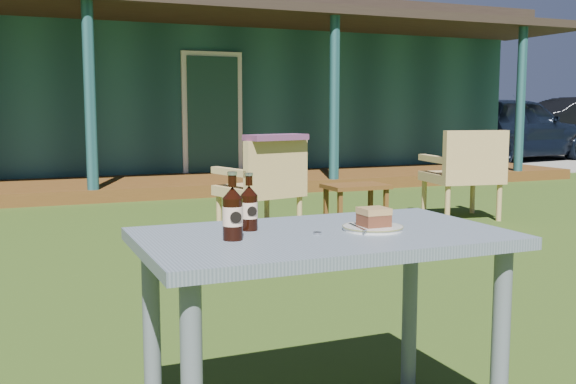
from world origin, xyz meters
name	(u,v)px	position (x,y,z in m)	size (l,w,h in m)	color
ground	(198,311)	(0.00, 0.00, 0.00)	(80.00, 80.00, 0.00)	#334916
pavilion	(60,83)	(0.00, 9.39, 1.61)	(15.80, 8.30, 3.45)	#1A4245
gravel_strip	(542,158)	(10.50, 8.50, 0.01)	(9.00, 6.00, 0.02)	gray
car_near	(510,128)	(9.18, 8.10, 0.72)	(1.70, 4.23, 1.44)	black
cafe_table	(323,262)	(0.00, -1.60, 0.62)	(1.20, 0.70, 0.72)	slate
plate	(373,228)	(0.17, -1.63, 0.73)	(0.20, 0.20, 0.01)	silver
cake_slice	(374,217)	(0.17, -1.63, 0.77)	(0.09, 0.09, 0.06)	#582D1C
fork	(357,227)	(0.11, -1.64, 0.74)	(0.01, 0.14, 0.00)	silver
cola_bottle_near	(249,207)	(-0.21, -1.47, 0.80)	(0.06, 0.06, 0.19)	black
cola_bottle_far	(233,213)	(-0.32, -1.61, 0.80)	(0.06, 0.07, 0.21)	black
bottle_cap	(317,233)	(-0.03, -1.63, 0.72)	(0.03, 0.03, 0.01)	silver
armchair_left	(264,182)	(1.15, 1.99, 0.48)	(0.77, 0.74, 0.86)	tan
armchair_right	(466,169)	(3.37, 2.04, 0.52)	(0.77, 0.73, 0.92)	tan
floral_throw	(276,137)	(1.20, 1.82, 0.89)	(0.56, 0.22, 0.05)	#68345B
side_table	(356,190)	(2.17, 2.17, 0.34)	(0.60, 0.40, 0.40)	#5A3616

